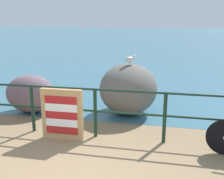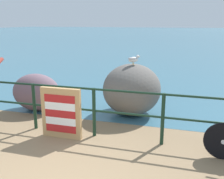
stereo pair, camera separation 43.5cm
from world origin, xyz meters
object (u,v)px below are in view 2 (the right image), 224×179
Objects in this scene: breakwater_boulder_left at (36,92)px; seagull at (133,59)px; folded_deckchair_stack at (61,113)px; breakwater_boulder_main at (132,89)px.

seagull reaches higher than breakwater_boulder_left.
breakwater_boulder_left is 2.71m from seagull.
folded_deckchair_stack is 1.97m from breakwater_boulder_left.
breakwater_boulder_left is (-1.42, 1.37, -0.03)m from folded_deckchair_stack.
breakwater_boulder_left is at bearing -170.10° from breakwater_boulder_main.
folded_deckchair_stack reaches higher than breakwater_boulder_left.
seagull is at bearing 7.70° from breakwater_boulder_left.
breakwater_boulder_left is (-2.47, -0.43, -0.15)m from breakwater_boulder_main.
seagull is (0.05, -0.09, 0.78)m from breakwater_boulder_main.
breakwater_boulder_main reaches higher than breakwater_boulder_left.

